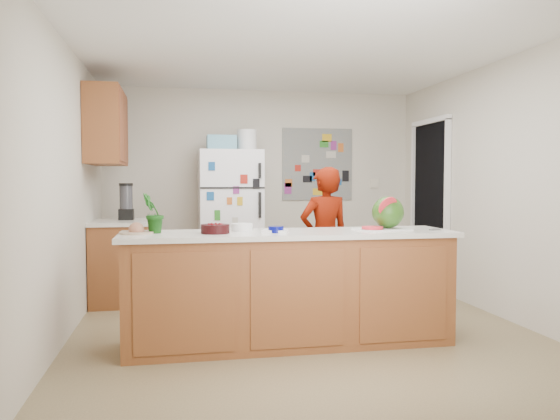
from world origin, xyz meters
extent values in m
cube|color=brown|center=(0.00, 0.00, -0.01)|extent=(4.00, 4.50, 0.02)
cube|color=beige|center=(0.00, 2.26, 1.25)|extent=(4.00, 0.02, 2.50)
cube|color=beige|center=(-2.01, 0.00, 1.25)|extent=(0.02, 4.50, 2.50)
cube|color=beige|center=(2.01, 0.00, 1.25)|extent=(0.02, 4.50, 2.50)
cube|color=white|center=(0.00, 0.00, 2.51)|extent=(4.00, 4.50, 0.02)
cube|color=black|center=(1.99, 1.45, 1.02)|extent=(0.03, 0.85, 2.04)
cube|color=brown|center=(-0.20, -0.50, 0.44)|extent=(2.60, 0.62, 0.88)
cube|color=silver|center=(-0.20, -0.50, 0.90)|extent=(2.68, 0.70, 0.04)
cube|color=brown|center=(-1.69, 1.35, 0.43)|extent=(0.60, 0.80, 0.86)
cube|color=silver|center=(-1.69, 1.35, 0.88)|extent=(0.64, 0.84, 0.04)
cube|color=brown|center=(-1.82, 1.30, 1.90)|extent=(0.35, 1.00, 0.80)
cube|color=silver|center=(-0.45, 1.88, 0.85)|extent=(0.75, 0.70, 1.70)
cube|color=#5999B2|center=(-0.55, 1.88, 1.79)|extent=(0.35, 0.28, 0.18)
cube|color=slate|center=(0.75, 2.24, 1.55)|extent=(0.95, 0.01, 0.95)
imported|color=#600F02|center=(0.37, 0.49, 0.73)|extent=(0.59, 0.45, 1.47)
cylinder|color=black|center=(-1.64, 1.44, 1.09)|extent=(0.14, 0.14, 0.38)
cube|color=silver|center=(0.59, -0.50, 0.93)|extent=(0.48, 0.41, 0.01)
sphere|color=#1F5118|center=(0.65, -0.48, 1.07)|extent=(0.27, 0.27, 0.27)
cylinder|color=#E92840|center=(0.48, -0.55, 0.94)|extent=(0.17, 0.17, 0.02)
cylinder|color=black|center=(-0.80, -0.55, 0.96)|extent=(0.26, 0.26, 0.07)
cylinder|color=white|center=(-0.57, -0.37, 0.95)|extent=(0.22, 0.22, 0.06)
cylinder|color=#03065D|center=(-0.32, -0.57, 0.95)|extent=(0.14, 0.14, 0.05)
cylinder|color=beige|center=(-1.40, -0.46, 0.93)|extent=(0.33, 0.33, 0.02)
cube|color=white|center=(-0.32, -0.54, 0.93)|extent=(0.24, 0.23, 0.02)
cube|color=slate|center=(1.00, -0.62, 0.93)|extent=(0.10, 0.07, 0.01)
imported|color=#0E490C|center=(-1.28, -0.45, 1.08)|extent=(0.22, 0.22, 0.32)
camera|label=1|loc=(-1.10, -4.79, 1.32)|focal=35.00mm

